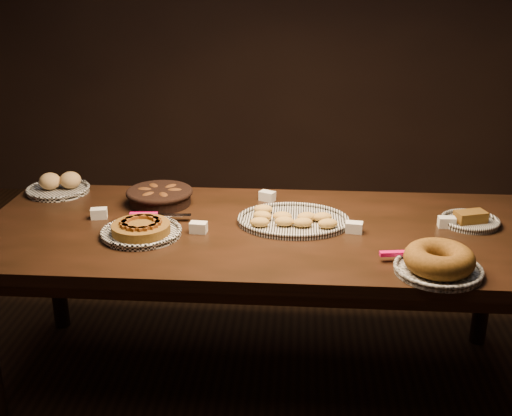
# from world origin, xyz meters

# --- Properties ---
(ground) EXTENTS (5.00, 5.00, 0.00)m
(ground) POSITION_xyz_m (0.00, 0.00, 0.00)
(ground) COLOR black
(ground) RESTS_ON ground
(buffet_table) EXTENTS (2.40, 1.00, 0.75)m
(buffet_table) POSITION_xyz_m (0.00, 0.00, 0.68)
(buffet_table) COLOR black
(buffet_table) RESTS_ON ground
(apple_tart_plate) EXTENTS (0.35, 0.36, 0.06)m
(apple_tart_plate) POSITION_xyz_m (-0.49, -0.11, 0.77)
(apple_tart_plate) COLOR white
(apple_tart_plate) RESTS_ON buffet_table
(madeleine_platter) EXTENTS (0.48, 0.39, 0.05)m
(madeleine_platter) POSITION_xyz_m (0.13, 0.06, 0.77)
(madeleine_platter) COLOR black
(madeleine_platter) RESTS_ON buffet_table
(bundt_cake_plate) EXTENTS (0.36, 0.32, 0.10)m
(bundt_cake_plate) POSITION_xyz_m (0.66, -0.38, 0.79)
(bundt_cake_plate) COLOR black
(bundt_cake_plate) RESTS_ON buffet_table
(croissant_basket) EXTENTS (0.37, 0.37, 0.08)m
(croissant_basket) POSITION_xyz_m (-0.49, 0.25, 0.79)
(croissant_basket) COLOR black
(croissant_basket) RESTS_ON buffet_table
(bread_roll_plate) EXTENTS (0.31, 0.31, 0.09)m
(bread_roll_plate) POSITION_xyz_m (-1.02, 0.39, 0.78)
(bread_roll_plate) COLOR white
(bread_roll_plate) RESTS_ON buffet_table
(loaf_plate) EXTENTS (0.25, 0.25, 0.06)m
(loaf_plate) POSITION_xyz_m (0.89, 0.10, 0.77)
(loaf_plate) COLOR black
(loaf_plate) RESTS_ON buffet_table
(tent_cards) EXTENTS (1.58, 0.47, 0.04)m
(tent_cards) POSITION_xyz_m (0.04, 0.07, 0.77)
(tent_cards) COLOR white
(tent_cards) RESTS_ON buffet_table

